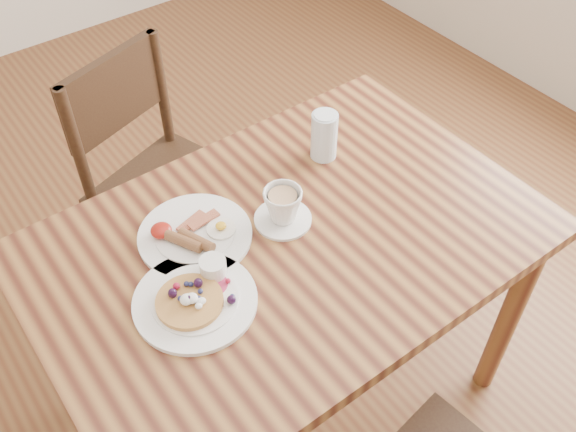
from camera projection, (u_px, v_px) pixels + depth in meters
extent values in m
plane|color=#5D311A|center=(288.00, 393.00, 2.06)|extent=(5.00, 5.00, 0.00)
cube|color=brown|center=(288.00, 242.00, 1.53)|extent=(1.20, 0.80, 0.04)
cylinder|color=brown|center=(510.00, 316.00, 1.84)|extent=(0.06, 0.06, 0.71)
cylinder|color=brown|center=(354.00, 185.00, 2.22)|extent=(0.06, 0.06, 0.71)
cylinder|color=brown|center=(58.00, 346.00, 1.77)|extent=(0.06, 0.06, 0.71)
cube|color=#302111|center=(175.00, 193.00, 2.05)|extent=(0.53, 0.53, 0.04)
cylinder|color=#302111|center=(188.00, 300.00, 2.05)|extent=(0.04, 0.04, 0.43)
cylinder|color=#302111|center=(256.00, 232.00, 2.25)|extent=(0.04, 0.04, 0.43)
cylinder|color=#302111|center=(109.00, 251.00, 2.19)|extent=(0.04, 0.04, 0.43)
cylinder|color=#302111|center=(179.00, 192.00, 2.39)|extent=(0.04, 0.04, 0.43)
cylinder|color=#302111|center=(162.00, 91.00, 2.07)|extent=(0.04, 0.04, 0.43)
cylinder|color=#302111|center=(78.00, 151.00, 1.87)|extent=(0.04, 0.04, 0.43)
cube|color=#302111|center=(114.00, 93.00, 1.90)|extent=(0.37, 0.15, 0.24)
cylinder|color=white|center=(195.00, 301.00, 1.38)|extent=(0.27, 0.27, 0.01)
cylinder|color=white|center=(195.00, 299.00, 1.38)|extent=(0.19, 0.19, 0.01)
cylinder|color=#B22D59|center=(212.00, 284.00, 1.40)|extent=(0.07, 0.07, 0.00)
cylinder|color=#C68C47|center=(190.00, 301.00, 1.36)|extent=(0.14, 0.14, 0.01)
ellipsoid|color=white|center=(188.00, 299.00, 1.34)|extent=(0.03, 0.03, 0.02)
ellipsoid|color=white|center=(200.00, 305.00, 1.34)|extent=(0.02, 0.02, 0.01)
cylinder|color=white|center=(213.00, 267.00, 1.41)|extent=(0.06, 0.06, 0.04)
cylinder|color=#591E07|center=(212.00, 262.00, 1.40)|extent=(0.05, 0.05, 0.00)
sphere|color=black|center=(197.00, 286.00, 1.37)|extent=(0.02, 0.02, 0.02)
sphere|color=#1E234C|center=(194.00, 281.00, 1.38)|extent=(0.01, 0.01, 0.01)
sphere|color=#1E234C|center=(184.00, 279.00, 1.39)|extent=(0.01, 0.01, 0.01)
sphere|color=#B21938|center=(181.00, 288.00, 1.37)|extent=(0.02, 0.02, 0.02)
sphere|color=black|center=(176.00, 293.00, 1.36)|extent=(0.02, 0.02, 0.02)
sphere|color=#1E234C|center=(178.00, 303.00, 1.34)|extent=(0.01, 0.01, 0.01)
sphere|color=black|center=(189.00, 298.00, 1.35)|extent=(0.02, 0.02, 0.02)
sphere|color=#1E234C|center=(198.00, 299.00, 1.35)|extent=(0.01, 0.01, 0.01)
sphere|color=#1E234C|center=(206.00, 292.00, 1.36)|extent=(0.01, 0.01, 0.01)
sphere|color=#1E234C|center=(232.00, 295.00, 1.37)|extent=(0.01, 0.01, 0.01)
sphere|color=#B21938|center=(228.00, 281.00, 1.40)|extent=(0.01, 0.01, 0.01)
sphere|color=black|center=(216.00, 270.00, 1.41)|extent=(0.02, 0.02, 0.02)
cylinder|color=white|center=(195.00, 235.00, 1.51)|extent=(0.27, 0.27, 0.01)
cylinder|color=white|center=(195.00, 233.00, 1.51)|extent=(0.19, 0.19, 0.01)
cylinder|color=brown|center=(184.00, 241.00, 1.47)|extent=(0.06, 0.10, 0.03)
cylinder|color=brown|center=(196.00, 240.00, 1.47)|extent=(0.06, 0.10, 0.03)
cube|color=maroon|center=(192.00, 222.00, 1.52)|extent=(0.08, 0.04, 0.01)
cube|color=maroon|center=(204.00, 220.00, 1.52)|extent=(0.08, 0.03, 0.01)
cylinder|color=white|center=(221.00, 229.00, 1.51)|extent=(0.07, 0.07, 0.00)
ellipsoid|color=yellow|center=(221.00, 226.00, 1.50)|extent=(0.03, 0.03, 0.01)
ellipsoid|color=#A5190F|center=(161.00, 230.00, 1.49)|extent=(0.05, 0.05, 0.03)
cylinder|color=white|center=(283.00, 219.00, 1.55)|extent=(0.14, 0.14, 0.01)
imported|color=white|center=(283.00, 205.00, 1.52)|extent=(0.13, 0.13, 0.09)
cylinder|color=tan|center=(283.00, 196.00, 1.49)|extent=(0.07, 0.07, 0.00)
cylinder|color=silver|center=(324.00, 136.00, 1.67)|extent=(0.07, 0.07, 0.13)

